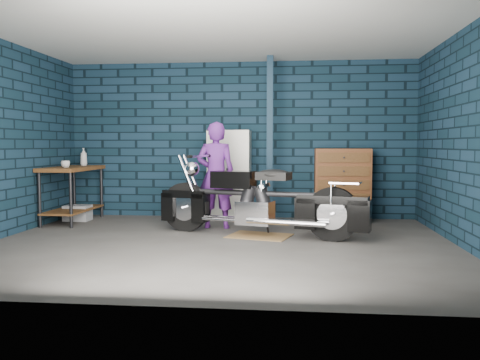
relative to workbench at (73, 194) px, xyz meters
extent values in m
plane|color=#474542|center=(2.68, -1.66, -0.46)|extent=(6.00, 6.00, 0.00)
cube|color=#0D222E|center=(2.68, 0.84, 0.90)|extent=(6.00, 0.02, 2.70)
cube|color=#0D222E|center=(5.68, -1.66, 0.90)|extent=(0.02, 5.00, 2.70)
cube|color=silver|center=(2.68, -1.66, 2.25)|extent=(6.00, 5.00, 0.02)
cube|color=#112537|center=(3.23, 0.29, 0.90)|extent=(0.10, 0.10, 2.70)
cube|color=brown|center=(0.00, 0.00, 0.00)|extent=(0.60, 1.40, 0.91)
cube|color=brown|center=(3.15, -1.00, -0.45)|extent=(0.96, 0.82, 0.01)
imported|color=#582079|center=(2.44, -0.36, 0.35)|extent=(0.59, 0.39, 1.61)
cube|color=gray|center=(0.02, 0.13, -0.33)|extent=(0.41, 0.29, 0.26)
cube|color=silver|center=(2.53, 0.57, 0.30)|extent=(0.71, 0.50, 1.51)
cube|color=brown|center=(4.42, 0.57, 0.15)|extent=(0.90, 0.50, 1.20)
imported|color=beige|center=(0.03, -0.30, 0.51)|extent=(0.14, 0.14, 0.11)
imported|color=beige|center=(0.03, -0.26, 0.50)|extent=(0.10, 0.10, 0.09)
imported|color=gray|center=(-0.01, 0.49, 0.61)|extent=(0.12, 0.12, 0.30)
camera|label=1|loc=(3.61, -7.98, 0.82)|focal=38.00mm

